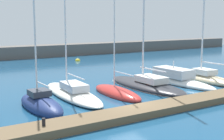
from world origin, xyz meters
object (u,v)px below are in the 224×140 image
(sailboat_ivory_fourth, at_px, (72,92))
(motorboat_white_seventh, at_px, (177,80))
(sailboat_red_fifth, at_px, (117,92))
(sailboat_charcoal_sixth, at_px, (146,83))
(dock_bollard, at_px, (44,122))
(sailboat_navy_third, at_px, (41,104))
(mooring_buoy_yellow, at_px, (78,61))
(sailboat_sand_eighth, at_px, (206,77))

(sailboat_ivory_fourth, relative_size, motorboat_white_seventh, 1.80)
(sailboat_red_fifth, relative_size, sailboat_charcoal_sixth, 0.59)
(sailboat_ivory_fourth, relative_size, dock_bollard, 38.12)
(sailboat_navy_third, height_order, mooring_buoy_yellow, sailboat_navy_third)
(motorboat_white_seventh, bearing_deg, sailboat_navy_third, 94.93)
(sailboat_charcoal_sixth, bearing_deg, dock_bollard, 118.24)
(sailboat_navy_third, bearing_deg, mooring_buoy_yellow, -33.06)
(sailboat_sand_eighth, height_order, mooring_buoy_yellow, sailboat_sand_eighth)
(sailboat_ivory_fourth, bearing_deg, motorboat_white_seventh, -90.36)
(sailboat_sand_eighth, bearing_deg, mooring_buoy_yellow, 10.75)
(mooring_buoy_yellow, bearing_deg, sailboat_red_fifth, -108.37)
(sailboat_charcoal_sixth, relative_size, dock_bollard, 49.14)
(dock_bollard, bearing_deg, sailboat_navy_third, 72.06)
(sailboat_red_fifth, height_order, dock_bollard, sailboat_red_fifth)
(sailboat_sand_eighth, bearing_deg, sailboat_charcoal_sixth, 83.68)
(sailboat_ivory_fourth, xyz_separation_m, sailboat_charcoal_sixth, (7.55, -0.54, 0.06))
(sailboat_sand_eighth, bearing_deg, motorboat_white_seventh, 76.38)
(sailboat_ivory_fourth, distance_m, dock_bollard, 9.08)
(dock_bollard, bearing_deg, sailboat_ivory_fourth, 54.72)
(sailboat_navy_third, relative_size, motorboat_white_seventh, 1.41)
(mooring_buoy_yellow, bearing_deg, motorboat_white_seventh, -89.03)
(motorboat_white_seventh, distance_m, dock_bollard, 18.08)
(motorboat_white_seventh, bearing_deg, dock_bollard, 110.43)
(mooring_buoy_yellow, bearing_deg, sailboat_charcoal_sixth, -99.27)
(sailboat_sand_eighth, xyz_separation_m, dock_bollard, (-20.06, -5.84, 0.28))
(sailboat_sand_eighth, distance_m, dock_bollard, 20.89)
(dock_bollard, bearing_deg, motorboat_white_seventh, 21.91)
(sailboat_ivory_fourth, bearing_deg, mooring_buoy_yellow, -24.45)
(sailboat_charcoal_sixth, height_order, mooring_buoy_yellow, sailboat_charcoal_sixth)
(dock_bollard, bearing_deg, sailboat_charcoal_sixth, 28.25)
(sailboat_ivory_fourth, distance_m, mooring_buoy_yellow, 24.26)
(motorboat_white_seventh, xyz_separation_m, dock_bollard, (-16.77, -6.75, 0.33))
(sailboat_sand_eighth, relative_size, dock_bollard, 40.94)
(sailboat_red_fifth, bearing_deg, dock_bollard, 124.59)
(sailboat_red_fifth, bearing_deg, sailboat_sand_eighth, -88.31)
(sailboat_navy_third, height_order, sailboat_red_fifth, sailboat_navy_third)
(sailboat_ivory_fourth, relative_size, mooring_buoy_yellow, 20.52)
(sailboat_charcoal_sixth, bearing_deg, mooring_buoy_yellow, -9.28)
(sailboat_ivory_fourth, xyz_separation_m, motorboat_white_seventh, (11.53, -0.66, 0.03))
(sailboat_charcoal_sixth, distance_m, mooring_buoy_yellow, 22.37)
(sailboat_navy_third, bearing_deg, motorboat_white_seventh, -84.95)
(sailboat_red_fifth, relative_size, mooring_buoy_yellow, 15.55)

